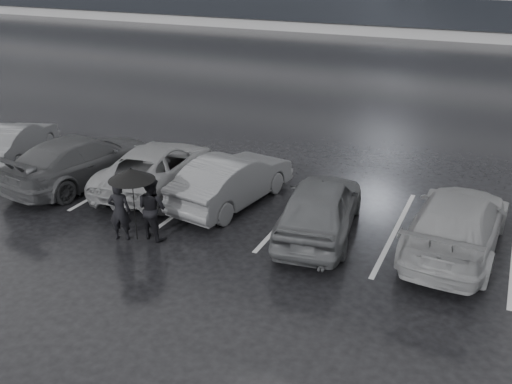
{
  "coord_description": "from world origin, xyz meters",
  "views": [
    {
      "loc": [
        5.53,
        -10.7,
        6.67
      ],
      "look_at": [
        0.19,
        1.0,
        1.1
      ],
      "focal_mm": 40.0,
      "sensor_mm": 36.0,
      "label": 1
    }
  ],
  "objects": [
    {
      "name": "pedestrian_right",
      "position": [
        -2.0,
        -0.31,
        0.8
      ],
      "size": [
        0.88,
        0.75,
        1.6
      ],
      "primitive_type": "imported",
      "rotation": [
        0.0,
        0.0,
        2.93
      ],
      "color": "black",
      "rests_on": "ground"
    },
    {
      "name": "car_west_c",
      "position": [
        -6.01,
        1.85,
        0.72
      ],
      "size": [
        2.73,
        5.22,
        1.44
      ],
      "primitive_type": "imported",
      "rotation": [
        0.0,
        0.0,
        2.99
      ],
      "color": "black",
      "rests_on": "ground"
    },
    {
      "name": "car_west_a",
      "position": [
        -1.15,
        2.36,
        0.7
      ],
      "size": [
        2.12,
        4.42,
        1.4
      ],
      "primitive_type": "imported",
      "rotation": [
        0.0,
        0.0,
        2.99
      ],
      "color": "#303033",
      "rests_on": "ground"
    },
    {
      "name": "car_east",
      "position": [
        4.86,
        2.14,
        0.71
      ],
      "size": [
        2.25,
        4.99,
        1.42
      ],
      "primitive_type": "imported",
      "rotation": [
        0.0,
        0.0,
        3.09
      ],
      "color": "#505052",
      "rests_on": "ground"
    },
    {
      "name": "ground",
      "position": [
        0.0,
        0.0,
        0.0
      ],
      "size": [
        160.0,
        160.0,
        0.0
      ],
      "primitive_type": "plane",
      "color": "black",
      "rests_on": "ground"
    },
    {
      "name": "car_main",
      "position": [
        1.66,
        1.58,
        0.73
      ],
      "size": [
        2.32,
        4.51,
        1.47
      ],
      "primitive_type": "imported",
      "rotation": [
        0.0,
        0.0,
        3.28
      ],
      "color": "black",
      "rests_on": "ground"
    },
    {
      "name": "car_west_b",
      "position": [
        -3.67,
        2.42,
        0.66
      ],
      "size": [
        2.77,
        5.01,
        1.33
      ],
      "primitive_type": "imported",
      "rotation": [
        0.0,
        0.0,
        3.27
      ],
      "color": "#505052",
      "rests_on": "ground"
    },
    {
      "name": "car_west_d",
      "position": [
        -9.33,
        2.44,
        0.65
      ],
      "size": [
        2.59,
        4.17,
        1.3
      ],
      "primitive_type": "imported",
      "rotation": [
        0.0,
        0.0,
        3.48
      ],
      "color": "#303033",
      "rests_on": "ground"
    },
    {
      "name": "umbrella",
      "position": [
        -2.32,
        -0.58,
        1.72
      ],
      "size": [
        1.12,
        1.12,
        1.89
      ],
      "color": "black",
      "rests_on": "ground"
    },
    {
      "name": "pedestrian_left",
      "position": [
        -2.67,
        -0.71,
        0.75
      ],
      "size": [
        0.64,
        0.54,
        1.5
      ],
      "primitive_type": "imported",
      "rotation": [
        0.0,
        0.0,
        3.52
      ],
      "color": "black",
      "rests_on": "ground"
    },
    {
      "name": "stall_stripes",
      "position": [
        -0.8,
        2.5,
        0.0
      ],
      "size": [
        19.72,
        5.0,
        0.0
      ],
      "color": "#9E9EA0",
      "rests_on": "ground"
    }
  ]
}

